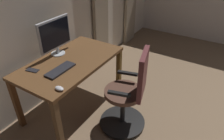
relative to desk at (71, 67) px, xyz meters
name	(u,v)px	position (x,y,z in m)	size (l,w,h in m)	color
desk	(71,67)	(0.00, 0.00, 0.00)	(1.33, 0.74, 0.72)	brown
office_chair	(129,95)	(-0.06, 0.79, -0.16)	(0.56, 0.56, 1.03)	black
computer_monitor	(55,35)	(-0.05, -0.25, 0.35)	(0.50, 0.18, 0.46)	#B7BCC1
computer_keyboard	(60,70)	(0.23, 0.06, 0.10)	(0.37, 0.14, 0.02)	#232328
computer_mouse	(59,88)	(0.50, 0.30, 0.11)	(0.06, 0.10, 0.04)	silver
cell_phone_by_monitor	(32,70)	(0.40, -0.21, 0.10)	(0.07, 0.14, 0.01)	#232328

